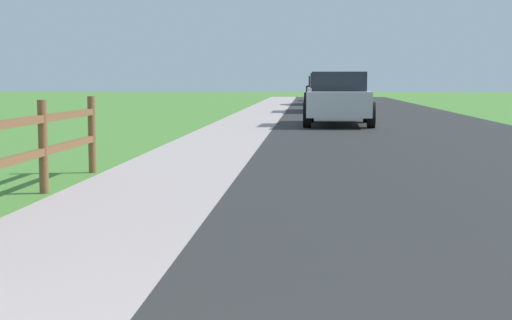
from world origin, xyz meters
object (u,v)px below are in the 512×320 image
parked_car_white (330,92)px  parked_car_beige (333,89)px  parked_car_black (324,90)px  parked_suv_silver (339,99)px

parked_car_white → parked_car_beige: (0.66, 17.18, -0.06)m
parked_car_black → parked_car_beige: parked_car_black is taller
parked_suv_silver → parked_car_black: parked_suv_silver is taller
parked_car_black → parked_car_beige: size_ratio=0.88×
parked_car_beige → parked_car_white: bearing=-92.2°
parked_car_beige → parked_car_black: bearing=-95.4°
parked_suv_silver → parked_car_black: 19.32m
parked_suv_silver → parked_car_white: size_ratio=0.97×
parked_suv_silver → parked_car_white: 9.86m
parked_car_white → parked_car_beige: size_ratio=0.96×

